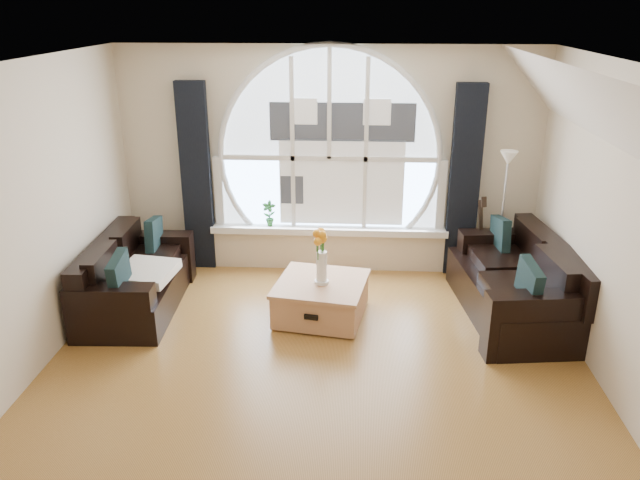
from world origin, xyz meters
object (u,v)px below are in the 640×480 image
Objects in this scene: potted_plant at (269,214)px; sofa_right at (515,281)px; vase_flowers at (322,248)px; sofa_left at (136,273)px; coffee_chest at (321,298)px; guitar at (478,237)px; floor_lamp at (502,219)px.

sofa_right is at bearing -22.40° from potted_plant.
vase_flowers is at bearing -61.27° from potted_plant.
sofa_left is 2.06m from vase_flowers.
coffee_chest is (-2.03, -0.16, -0.18)m from sofa_right.
potted_plant is (-2.52, 0.19, 0.18)m from guitar.
vase_flowers is 0.44× the size of floor_lamp.
sofa_left is 2.43× the size of vase_flowers.
sofa_right is at bearing 5.19° from vase_flowers.
sofa_left is 1.07× the size of floor_lamp.
coffee_chest is 0.86× the size of guitar.
sofa_right reaches higher than sofa_left.
guitar is at bearing 32.15° from vase_flowers.
floor_lamp is 2.76m from potted_plant.
coffee_chest is 0.57× the size of floor_lamp.
sofa_left is 1.88× the size of coffee_chest.
floor_lamp reaches higher than vase_flowers.
sofa_left is at bearing 176.19° from vase_flowers.
floor_lamp is (2.02, 0.97, 0.58)m from coffee_chest.
potted_plant reaches higher than sofa_right.
sofa_right is 2.99m from potted_plant.
coffee_chest is at bearing 177.46° from sofa_right.
sofa_left is at bearing 179.06° from guitar.
floor_lamp reaches higher than sofa_left.
sofa_right is 1.18× the size of floor_lamp.
guitar is 2.54m from potted_plant.
coffee_chest is at bearing -60.97° from potted_plant.
sofa_right is 2.05m from coffee_chest.
sofa_left is at bearing -167.90° from floor_lamp.
vase_flowers is 2.14m from guitar.
guitar reaches higher than sofa_left.
sofa_left is 3.95m from guitar.
sofa_left is 1.78m from potted_plant.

